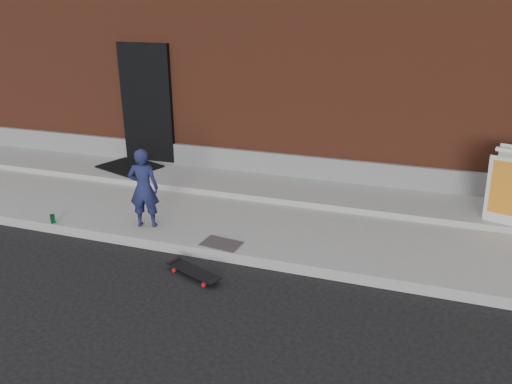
% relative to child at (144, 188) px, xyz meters
% --- Properties ---
extents(ground, '(80.00, 80.00, 0.00)m').
position_rel_child_xyz_m(ground, '(1.25, -0.41, -0.74)').
color(ground, black).
rests_on(ground, ground).
extents(sidewalk, '(20.00, 3.00, 0.15)m').
position_rel_child_xyz_m(sidewalk, '(1.25, 1.09, -0.66)').
color(sidewalk, gray).
rests_on(sidewalk, ground).
extents(apron, '(20.00, 1.20, 0.10)m').
position_rel_child_xyz_m(apron, '(1.25, 1.99, -0.54)').
color(apron, gray).
rests_on(apron, sidewalk).
extents(building, '(20.00, 8.10, 5.00)m').
position_rel_child_xyz_m(building, '(1.25, 6.58, 1.76)').
color(building, '#5E2A19').
rests_on(building, ground).
extents(child, '(0.49, 0.39, 1.18)m').
position_rel_child_xyz_m(child, '(0.00, 0.00, 0.00)').
color(child, '#181D45').
rests_on(child, sidewalk).
extents(skateboard, '(0.80, 0.47, 0.09)m').
position_rel_child_xyz_m(skateboard, '(1.16, -0.88, -0.67)').
color(skateboard, red).
rests_on(skateboard, ground).
extents(soda_can, '(0.09, 0.09, 0.13)m').
position_rel_child_xyz_m(soda_can, '(-1.37, -0.36, -0.52)').
color(soda_can, '#187A39').
rests_on(soda_can, sidewalk).
extents(doormat, '(1.26, 1.14, 0.03)m').
position_rel_child_xyz_m(doormat, '(-1.54, 2.05, -0.47)').
color(doormat, black).
rests_on(doormat, apron).
extents(utility_plate, '(0.56, 0.39, 0.02)m').
position_rel_child_xyz_m(utility_plate, '(1.27, -0.21, -0.58)').
color(utility_plate, '#5E5E63').
rests_on(utility_plate, sidewalk).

